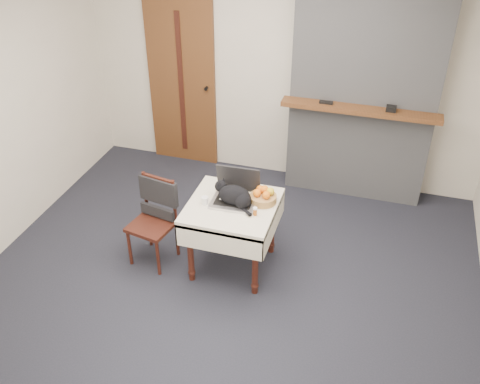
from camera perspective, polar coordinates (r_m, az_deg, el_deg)
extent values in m
plane|color=black|center=(5.02, -1.21, -9.04)|extent=(4.50, 4.50, 0.00)
cube|color=beige|center=(6.02, 4.62, 12.94)|extent=(4.50, 0.02, 2.60)
cube|color=brown|center=(6.45, -6.20, 11.40)|extent=(0.82, 0.05, 2.00)
cube|color=#3C1A10|center=(6.42, -6.31, 11.30)|extent=(0.06, 0.01, 1.70)
cylinder|color=black|center=(6.30, -3.61, 10.99)|extent=(0.04, 0.06, 0.04)
cube|color=gray|center=(5.77, 13.19, 11.26)|extent=(1.50, 0.30, 2.60)
cube|color=brown|center=(5.63, 12.69, 8.52)|extent=(1.62, 0.18, 0.05)
cube|color=black|center=(5.64, 9.17, 9.41)|extent=(0.14, 0.04, 0.03)
cube|color=black|center=(5.60, 15.82, 8.55)|extent=(0.10, 0.07, 0.06)
cylinder|color=#3C1A10|center=(4.81, -5.31, -6.39)|extent=(0.06, 0.06, 0.64)
sphere|color=#3C1A10|center=(4.97, -5.17, -8.52)|extent=(0.07, 0.07, 0.07)
cylinder|color=#3C1A10|center=(4.66, 1.63, -7.78)|extent=(0.06, 0.06, 0.64)
sphere|color=#3C1A10|center=(4.82, 1.59, -9.93)|extent=(0.07, 0.07, 0.07)
cylinder|color=#3C1A10|center=(5.26, -2.94, -2.41)|extent=(0.06, 0.06, 0.64)
sphere|color=#3C1A10|center=(5.40, -2.87, -4.48)|extent=(0.07, 0.07, 0.07)
cylinder|color=#3C1A10|center=(5.12, 3.42, -3.54)|extent=(0.06, 0.06, 0.64)
sphere|color=#3C1A10|center=(5.27, 3.34, -5.63)|extent=(0.07, 0.07, 0.07)
cube|color=beige|center=(4.74, -0.83, -1.61)|extent=(0.78, 0.78, 0.06)
cube|color=beige|center=(4.52, -2.30, -5.43)|extent=(0.78, 0.01, 0.22)
cube|color=beige|center=(5.11, 0.47, -0.26)|extent=(0.78, 0.01, 0.22)
cube|color=beige|center=(4.92, -5.11, -1.92)|extent=(0.01, 0.78, 0.22)
cube|color=beige|center=(4.73, 3.64, -3.47)|extent=(0.01, 0.78, 0.22)
cube|color=#B7B7BC|center=(4.72, -0.68, -1.13)|extent=(0.41, 0.29, 0.02)
cube|color=black|center=(4.72, -0.68, -0.99)|extent=(0.34, 0.20, 0.00)
cube|color=black|center=(4.78, -0.17, 1.41)|extent=(0.40, 0.08, 0.27)
cube|color=#A1C6EB|center=(4.78, -0.17, 1.40)|extent=(0.37, 0.07, 0.24)
ellipsoid|color=black|center=(4.68, -0.61, -0.35)|extent=(0.33, 0.24, 0.18)
ellipsoid|color=black|center=(4.65, 0.30, -0.86)|extent=(0.19, 0.20, 0.15)
sphere|color=black|center=(4.72, -2.08, 0.63)|extent=(0.13, 0.13, 0.11)
ellipsoid|color=white|center=(4.75, -2.42, 0.48)|extent=(0.06, 0.07, 0.05)
ellipsoid|color=white|center=(4.75, -1.80, -0.27)|extent=(0.06, 0.07, 0.07)
cone|color=black|center=(4.67, -2.22, 0.97)|extent=(0.05, 0.05, 0.04)
cone|color=black|center=(4.71, -1.79, 1.30)|extent=(0.05, 0.05, 0.04)
cylinder|color=black|center=(4.61, 0.52, -2.00)|extent=(0.15, 0.12, 0.03)
sphere|color=white|center=(4.75, -2.07, -0.85)|extent=(0.04, 0.04, 0.04)
sphere|color=white|center=(4.80, -1.59, -0.46)|extent=(0.04, 0.04, 0.04)
cylinder|color=white|center=(4.72, -3.76, -0.92)|extent=(0.06, 0.06, 0.07)
cylinder|color=#A04E13|center=(4.58, 1.62, -2.15)|extent=(0.03, 0.03, 0.06)
cylinder|color=white|center=(4.55, 1.63, -1.76)|extent=(0.04, 0.04, 0.01)
cylinder|color=#AC8045|center=(4.74, 2.47, -0.70)|extent=(0.24, 0.24, 0.07)
sphere|color=#FE6015|center=(4.69, 1.83, -0.11)|extent=(0.07, 0.07, 0.07)
sphere|color=#FE6015|center=(4.67, 2.83, -0.34)|extent=(0.07, 0.07, 0.07)
sphere|color=#FE6015|center=(4.75, 2.64, 0.29)|extent=(0.07, 0.07, 0.07)
sphere|color=gold|center=(4.72, 3.26, 0.06)|extent=(0.07, 0.07, 0.07)
sphere|color=#FE6015|center=(4.75, 2.16, 0.30)|extent=(0.07, 0.07, 0.07)
cube|color=black|center=(4.71, 1.12, -1.38)|extent=(0.14, 0.02, 0.01)
cube|color=#3C1A10|center=(5.03, -9.40, -3.54)|extent=(0.44, 0.44, 0.04)
cylinder|color=#3C1A10|center=(5.14, -11.70, -5.77)|extent=(0.03, 0.03, 0.40)
cylinder|color=#3C1A10|center=(4.98, -8.75, -6.90)|extent=(0.03, 0.03, 0.40)
cylinder|color=#3C1A10|center=(5.34, -9.62, -3.86)|extent=(0.03, 0.03, 0.40)
cylinder|color=#3C1A10|center=(5.18, -6.72, -4.88)|extent=(0.03, 0.03, 0.40)
cylinder|color=#3C1A10|center=(5.09, -10.06, -0.05)|extent=(0.03, 0.03, 0.45)
cylinder|color=#3C1A10|center=(4.93, -7.03, -0.99)|extent=(0.03, 0.03, 0.45)
cube|color=#3C1A10|center=(4.96, -8.65, 0.35)|extent=(0.32, 0.09, 0.25)
cube|color=black|center=(4.96, -8.70, 0.12)|extent=(0.40, 0.13, 0.25)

